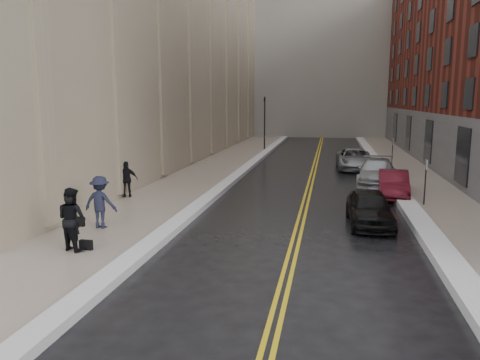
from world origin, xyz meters
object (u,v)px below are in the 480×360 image
at_px(car_silver_far, 355,159).
at_px(pedestrian_a, 72,219).
at_px(pedestrian_c, 127,179).
at_px(pedestrian_b, 100,202).
at_px(car_black, 370,208).
at_px(pedestrian_main, 72,222).
at_px(car_silver_near, 377,172).
at_px(car_maroon, 393,184).

relative_size(car_silver_far, pedestrian_a, 2.62).
bearing_deg(pedestrian_c, pedestrian_b, 84.30).
bearing_deg(car_black, car_silver_far, 86.54).
relative_size(pedestrian_main, pedestrian_c, 1.04).
distance_m(car_black, pedestrian_b, 10.40).
height_order(car_black, car_silver_near, car_silver_near).
distance_m(car_black, car_silver_near, 9.43).
distance_m(car_silver_near, car_silver_far, 6.08).
height_order(car_silver_near, pedestrian_c, pedestrian_c).
height_order(car_black, pedestrian_c, pedestrian_c).
relative_size(pedestrian_a, pedestrian_b, 1.03).
xyz_separation_m(car_black, pedestrian_a, (-9.61, -5.45, 0.47)).
bearing_deg(car_maroon, car_silver_near, 102.30).
relative_size(car_maroon, car_silver_near, 0.80).
bearing_deg(pedestrian_main, pedestrian_b, -62.97).
xyz_separation_m(car_silver_near, pedestrian_b, (-11.10, -12.22, 0.39)).
height_order(car_silver_far, pedestrian_main, pedestrian_main).
bearing_deg(pedestrian_a, car_silver_far, -94.78).
xyz_separation_m(car_maroon, pedestrian_main, (-11.21, -11.30, 0.40)).
relative_size(pedestrian_b, pedestrian_c, 1.11).
bearing_deg(car_black, pedestrian_b, -167.01).
xyz_separation_m(car_maroon, pedestrian_b, (-11.59, -8.66, 0.46)).
height_order(pedestrian_main, pedestrian_c, pedestrian_main).
bearing_deg(car_black, pedestrian_main, -153.16).
relative_size(car_black, pedestrian_c, 2.31).
distance_m(pedestrian_main, pedestrian_b, 2.67).
bearing_deg(car_silver_near, pedestrian_b, -125.56).
bearing_deg(car_black, pedestrian_a, -153.37).
relative_size(car_black, car_silver_near, 0.80).
distance_m(car_black, car_maroon, 6.02).
xyz_separation_m(car_maroon, car_silver_far, (-1.46, 9.56, 0.06)).
bearing_deg(pedestrian_a, car_silver_near, -105.57).
bearing_deg(pedestrian_a, pedestrian_c, -57.16).
xyz_separation_m(car_silver_near, pedestrian_c, (-12.51, -6.76, 0.29)).
bearing_deg(pedestrian_main, car_silver_near, -106.96).
distance_m(pedestrian_a, pedestrian_b, 2.63).
relative_size(pedestrian_main, pedestrian_a, 0.91).
height_order(car_maroon, pedestrian_a, pedestrian_a).
bearing_deg(pedestrian_b, pedestrian_main, 99.59).
xyz_separation_m(pedestrian_main, pedestrian_c, (-1.79, 8.10, -0.04)).
height_order(car_maroon, pedestrian_b, pedestrian_b).
bearing_deg(car_silver_far, pedestrian_main, -117.28).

